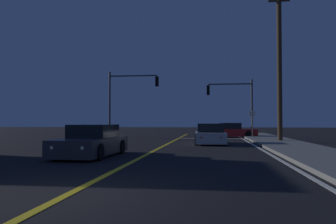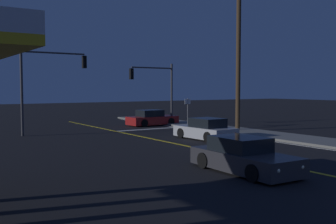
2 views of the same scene
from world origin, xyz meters
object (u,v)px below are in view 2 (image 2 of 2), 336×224
at_px(traffic_signal_far_left, 46,76).
at_px(utility_pole_right, 238,52).
at_px(car_parked_curb_red, 152,119).
at_px(car_following_oncoming_silver, 206,130).
at_px(car_distant_tail_charcoal, 243,157).
at_px(traffic_signal_near_right, 156,84).
at_px(street_sign_corner, 188,108).

distance_m(traffic_signal_far_left, utility_pole_right, 13.85).
distance_m(car_parked_curb_red, car_following_oncoming_silver, 10.03).
height_order(car_distant_tail_charcoal, traffic_signal_near_right, traffic_signal_near_right).
xyz_separation_m(car_parked_curb_red, car_distant_tail_charcoal, (-6.89, -18.32, 0.00)).
bearing_deg(utility_pole_right, traffic_signal_far_left, 155.06).
height_order(traffic_signal_far_left, utility_pole_right, utility_pole_right).
bearing_deg(street_sign_corner, car_distant_tail_charcoal, -118.99).
bearing_deg(car_distant_tail_charcoal, traffic_signal_near_right, -109.72).
bearing_deg(traffic_signal_near_right, car_following_oncoming_silver, 76.93).
distance_m(traffic_signal_near_right, traffic_signal_far_left, 9.90).
xyz_separation_m(car_parked_curb_red, traffic_signal_near_right, (0.23, -0.37, 3.00)).
bearing_deg(car_distant_tail_charcoal, traffic_signal_far_left, -78.91).
xyz_separation_m(car_following_oncoming_silver, utility_pole_right, (4.86, 2.27, 5.29)).
bearing_deg(car_distant_tail_charcoal, street_sign_corner, -117.05).
bearing_deg(car_parked_curb_red, traffic_signal_far_left, -81.47).
distance_m(car_following_oncoming_silver, traffic_signal_near_right, 10.16).
xyz_separation_m(car_following_oncoming_silver, traffic_signal_near_right, (2.20, 9.46, 3.00)).
distance_m(traffic_signal_far_left, street_sign_corner, 11.42).
distance_m(car_following_oncoming_silver, utility_pole_right, 7.53).
height_order(car_following_oncoming_silver, car_distant_tail_charcoal, same).
xyz_separation_m(car_parked_curb_red, street_sign_corner, (1.50, -3.17, 1.01)).
bearing_deg(traffic_signal_near_right, utility_pole_right, 110.33).
height_order(car_following_oncoming_silver, street_sign_corner, street_sign_corner).
relative_size(car_following_oncoming_silver, street_sign_corner, 1.80).
bearing_deg(traffic_signal_near_right, car_parked_curb_red, -57.83).
bearing_deg(utility_pole_right, car_distant_tail_charcoal, -132.33).
xyz_separation_m(car_following_oncoming_silver, street_sign_corner, (3.46, 6.66, 1.01)).
distance_m(car_following_oncoming_silver, traffic_signal_far_left, 11.61).
bearing_deg(car_distant_tail_charcoal, car_parked_curb_red, -108.68).
relative_size(car_parked_curb_red, street_sign_corner, 1.88).
bearing_deg(traffic_signal_near_right, car_distant_tail_charcoal, 68.34).
xyz_separation_m(traffic_signal_far_left, street_sign_corner, (11.06, -1.40, -2.48)).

